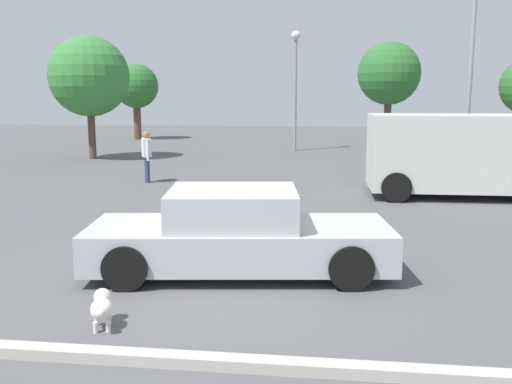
{
  "coord_description": "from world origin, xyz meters",
  "views": [
    {
      "loc": [
        1.6,
        -7.98,
        2.69
      ],
      "look_at": [
        0.32,
        2.28,
        0.9
      ],
      "focal_mm": 39.9,
      "sensor_mm": 36.0,
      "label": 1
    }
  ],
  "objects_px": {
    "van_white": "(468,153)",
    "light_post_near": "(296,68)",
    "dog": "(102,307)",
    "pedestrian": "(147,152)",
    "light_post_mid": "(473,25)",
    "sedan_foreground": "(238,235)"
  },
  "relations": [
    {
      "from": "pedestrian",
      "to": "light_post_mid",
      "type": "bearing_deg",
      "value": -18.3
    },
    {
      "from": "dog",
      "to": "pedestrian",
      "type": "bearing_deg",
      "value": -4.19
    },
    {
      "from": "light_post_near",
      "to": "light_post_mid",
      "type": "bearing_deg",
      "value": -57.42
    },
    {
      "from": "sedan_foreground",
      "to": "light_post_mid",
      "type": "bearing_deg",
      "value": 53.62
    },
    {
      "from": "pedestrian",
      "to": "light_post_near",
      "type": "relative_size",
      "value": 0.28
    },
    {
      "from": "sedan_foreground",
      "to": "light_post_mid",
      "type": "distance_m",
      "value": 12.19
    },
    {
      "from": "sedan_foreground",
      "to": "light_post_near",
      "type": "height_order",
      "value": "light_post_near"
    },
    {
      "from": "dog",
      "to": "pedestrian",
      "type": "xyz_separation_m",
      "value": [
        -2.91,
        10.76,
        0.68
      ]
    },
    {
      "from": "sedan_foreground",
      "to": "van_white",
      "type": "height_order",
      "value": "van_white"
    },
    {
      "from": "light_post_near",
      "to": "light_post_mid",
      "type": "distance_m",
      "value": 10.84
    },
    {
      "from": "sedan_foreground",
      "to": "van_white",
      "type": "xyz_separation_m",
      "value": [
        4.98,
        7.14,
        0.58
      ]
    },
    {
      "from": "van_white",
      "to": "sedan_foreground",
      "type": "bearing_deg",
      "value": 54.21
    },
    {
      "from": "dog",
      "to": "sedan_foreground",
      "type": "bearing_deg",
      "value": -48.44
    },
    {
      "from": "sedan_foreground",
      "to": "light_post_mid",
      "type": "relative_size",
      "value": 0.67
    },
    {
      "from": "dog",
      "to": "light_post_mid",
      "type": "bearing_deg",
      "value": -48.47
    },
    {
      "from": "pedestrian",
      "to": "van_white",
      "type": "bearing_deg",
      "value": -35.61
    },
    {
      "from": "dog",
      "to": "pedestrian",
      "type": "height_order",
      "value": "pedestrian"
    },
    {
      "from": "sedan_foreground",
      "to": "dog",
      "type": "distance_m",
      "value": 2.59
    },
    {
      "from": "light_post_mid",
      "to": "light_post_near",
      "type": "bearing_deg",
      "value": 122.58
    },
    {
      "from": "sedan_foreground",
      "to": "pedestrian",
      "type": "height_order",
      "value": "pedestrian"
    },
    {
      "from": "van_white",
      "to": "light_post_near",
      "type": "relative_size",
      "value": 0.91
    },
    {
      "from": "dog",
      "to": "light_post_near",
      "type": "xyz_separation_m",
      "value": [
        1.02,
        21.37,
        3.63
      ]
    }
  ]
}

